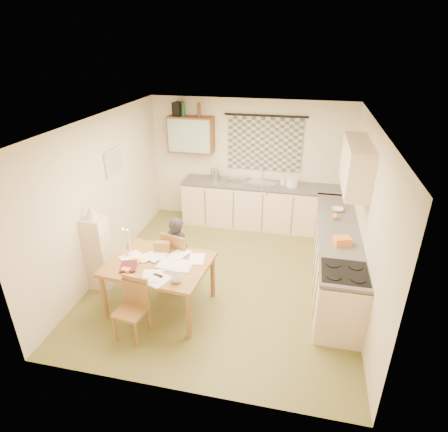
% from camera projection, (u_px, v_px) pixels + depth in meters
% --- Properties ---
extents(floor, '(4.00, 4.50, 0.02)m').
position_uv_depth(floor, '(226.00, 277.00, 6.13)').
color(floor, brown).
rests_on(floor, ground).
extents(ceiling, '(4.00, 4.50, 0.02)m').
position_uv_depth(ceiling, '(226.00, 122.00, 5.04)').
color(ceiling, white).
rests_on(ceiling, floor).
extents(wall_back, '(4.00, 0.02, 2.50)m').
position_uv_depth(wall_back, '(249.00, 162.00, 7.57)').
color(wall_back, beige).
rests_on(wall_back, floor).
extents(wall_front, '(4.00, 0.02, 2.50)m').
position_uv_depth(wall_front, '(176.00, 301.00, 3.59)').
color(wall_front, beige).
rests_on(wall_front, floor).
extents(wall_left, '(0.02, 4.50, 2.50)m').
position_uv_depth(wall_left, '(103.00, 196.00, 5.97)').
color(wall_left, beige).
rests_on(wall_left, floor).
extents(wall_right, '(0.02, 4.50, 2.50)m').
position_uv_depth(wall_right, '(367.00, 220.00, 5.19)').
color(wall_right, beige).
rests_on(wall_right, floor).
extents(window_blind, '(1.45, 0.03, 1.05)m').
position_uv_depth(window_blind, '(265.00, 144.00, 7.30)').
color(window_blind, '#374980').
rests_on(window_blind, wall_back).
extents(curtain_rod, '(1.60, 0.04, 0.04)m').
position_uv_depth(curtain_rod, '(266.00, 116.00, 7.05)').
color(curtain_rod, black).
rests_on(curtain_rod, wall_back).
extents(wall_cabinet, '(0.90, 0.34, 0.70)m').
position_uv_depth(wall_cabinet, '(191.00, 134.00, 7.40)').
color(wall_cabinet, brown).
rests_on(wall_cabinet, wall_back).
extents(wall_cabinet_glass, '(0.84, 0.02, 0.64)m').
position_uv_depth(wall_cabinet_glass, '(189.00, 136.00, 7.25)').
color(wall_cabinet_glass, '#99B2A5').
rests_on(wall_cabinet_glass, wall_back).
extents(upper_cabinet_right, '(0.34, 1.30, 0.70)m').
position_uv_depth(upper_cabinet_right, '(356.00, 165.00, 5.45)').
color(upper_cabinet_right, beige).
rests_on(upper_cabinet_right, wall_right).
extents(framed_print, '(0.04, 0.50, 0.40)m').
position_uv_depth(framed_print, '(113.00, 161.00, 6.12)').
color(framed_print, beige).
rests_on(framed_print, wall_left).
extents(print_canvas, '(0.01, 0.42, 0.32)m').
position_uv_depth(print_canvas, '(115.00, 162.00, 6.12)').
color(print_canvas, beige).
rests_on(print_canvas, wall_left).
extents(counter_back, '(3.30, 0.62, 0.92)m').
position_uv_depth(counter_back, '(264.00, 206.00, 7.57)').
color(counter_back, beige).
rests_on(counter_back, floor).
extents(counter_right, '(0.62, 2.95, 0.92)m').
position_uv_depth(counter_right, '(336.00, 257.00, 5.81)').
color(counter_right, beige).
rests_on(counter_right, floor).
extents(stove, '(0.60, 0.60, 0.93)m').
position_uv_depth(stove, '(340.00, 302.00, 4.82)').
color(stove, white).
rests_on(stove, floor).
extents(sink, '(0.68, 0.63, 0.10)m').
position_uv_depth(sink, '(261.00, 186.00, 7.40)').
color(sink, silver).
rests_on(sink, counter_back).
extents(tap, '(0.04, 0.04, 0.28)m').
position_uv_depth(tap, '(262.00, 174.00, 7.48)').
color(tap, silver).
rests_on(tap, counter_back).
extents(dish_rack, '(0.43, 0.40, 0.06)m').
position_uv_depth(dish_rack, '(237.00, 181.00, 7.47)').
color(dish_rack, silver).
rests_on(dish_rack, counter_back).
extents(kettle, '(0.19, 0.19, 0.24)m').
position_uv_depth(kettle, '(215.00, 175.00, 7.51)').
color(kettle, silver).
rests_on(kettle, counter_back).
extents(mixing_bowl, '(0.28, 0.28, 0.16)m').
position_uv_depth(mixing_bowl, '(292.00, 182.00, 7.23)').
color(mixing_bowl, white).
rests_on(mixing_bowl, counter_back).
extents(soap_bottle, '(0.13, 0.13, 0.17)m').
position_uv_depth(soap_bottle, '(283.00, 180.00, 7.31)').
color(soap_bottle, white).
rests_on(soap_bottle, counter_back).
extents(bowl, '(0.23, 0.23, 0.05)m').
position_uv_depth(bowl, '(337.00, 210.00, 6.23)').
color(bowl, white).
rests_on(bowl, counter_right).
extents(orange_bag, '(0.26, 0.22, 0.12)m').
position_uv_depth(orange_bag, '(342.00, 241.00, 5.19)').
color(orange_bag, orange).
rests_on(orange_bag, counter_right).
extents(fruit_orange, '(0.10, 0.10, 0.10)m').
position_uv_depth(fruit_orange, '(335.00, 216.00, 5.93)').
color(fruit_orange, orange).
rests_on(fruit_orange, counter_right).
extents(speaker, '(0.20, 0.23, 0.26)m').
position_uv_depth(speaker, '(178.00, 109.00, 7.24)').
color(speaker, black).
rests_on(speaker, wall_cabinet).
extents(bottle_green, '(0.07, 0.07, 0.26)m').
position_uv_depth(bottle_green, '(183.00, 109.00, 7.22)').
color(bottle_green, '#195926').
rests_on(bottle_green, wall_cabinet).
extents(bottle_brown, '(0.07, 0.07, 0.26)m').
position_uv_depth(bottle_brown, '(199.00, 110.00, 7.16)').
color(bottle_brown, brown).
rests_on(bottle_brown, wall_cabinet).
extents(dining_table, '(1.46, 1.16, 0.75)m').
position_uv_depth(dining_table, '(161.00, 285.00, 5.28)').
color(dining_table, brown).
rests_on(dining_table, floor).
extents(chair_far, '(0.53, 0.53, 0.96)m').
position_uv_depth(chair_far, '(181.00, 268.00, 5.81)').
color(chair_far, brown).
rests_on(chair_far, floor).
extents(chair_near, '(0.42, 0.42, 0.82)m').
position_uv_depth(chair_near, '(133.00, 319.00, 4.83)').
color(chair_near, brown).
rests_on(chair_near, floor).
extents(person, '(0.58, 0.51, 1.21)m').
position_uv_depth(person, '(178.00, 253.00, 5.62)').
color(person, black).
rests_on(person, floor).
extents(shelf_stand, '(0.32, 0.30, 1.17)m').
position_uv_depth(shelf_stand, '(98.00, 253.00, 5.66)').
color(shelf_stand, beige).
rests_on(shelf_stand, floor).
extents(lampshade, '(0.20, 0.20, 0.22)m').
position_uv_depth(lampshade, '(91.00, 211.00, 5.36)').
color(lampshade, beige).
rests_on(lampshade, shelf_stand).
extents(letter_rack, '(0.23, 0.12, 0.16)m').
position_uv_depth(letter_rack, '(162.00, 247.00, 5.35)').
color(letter_rack, brown).
rests_on(letter_rack, dining_table).
extents(mug, '(0.18, 0.18, 0.11)m').
position_uv_depth(mug, '(176.00, 278.00, 4.70)').
color(mug, white).
rests_on(mug, dining_table).
extents(magazine, '(0.37, 0.40, 0.03)m').
position_uv_depth(magazine, '(121.00, 267.00, 5.01)').
color(magazine, maroon).
rests_on(magazine, dining_table).
extents(book, '(0.35, 0.36, 0.02)m').
position_uv_depth(book, '(127.00, 261.00, 5.15)').
color(book, orange).
rests_on(book, dining_table).
extents(orange_box, '(0.13, 0.10, 0.04)m').
position_uv_depth(orange_box, '(126.00, 270.00, 4.93)').
color(orange_box, orange).
rests_on(orange_box, dining_table).
extents(eyeglasses, '(0.14, 0.07, 0.02)m').
position_uv_depth(eyeglasses, '(158.00, 276.00, 4.83)').
color(eyeglasses, black).
rests_on(eyeglasses, dining_table).
extents(candle_holder, '(0.07, 0.07, 0.18)m').
position_uv_depth(candle_holder, '(129.00, 250.00, 5.25)').
color(candle_holder, silver).
rests_on(candle_holder, dining_table).
extents(candle, '(0.03, 0.03, 0.22)m').
position_uv_depth(candle, '(128.00, 237.00, 5.18)').
color(candle, white).
rests_on(candle, dining_table).
extents(candle_flame, '(0.02, 0.02, 0.02)m').
position_uv_depth(candle_flame, '(123.00, 229.00, 5.13)').
color(candle_flame, '#FFCC66').
rests_on(candle_flame, dining_table).
extents(papers, '(1.22, 1.01, 0.02)m').
position_uv_depth(papers, '(164.00, 264.00, 5.08)').
color(papers, white).
rests_on(papers, dining_table).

